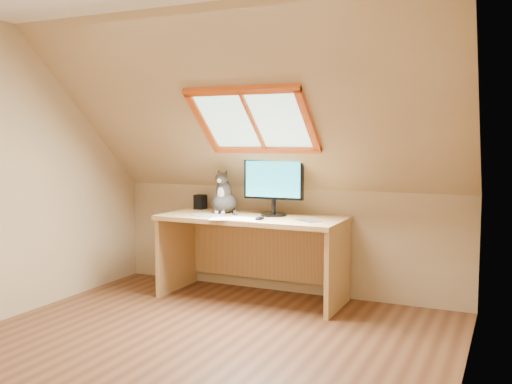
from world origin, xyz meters
The scene contains 10 objects.
ground centered at (0.00, 0.00, 0.00)m, with size 3.50×3.50×0.00m, color brown.
room_shell centered at (0.00, -0.09, 1.43)m, with size 3.52×3.52×2.41m.
desk centered at (-0.17, 1.45, 0.54)m, with size 1.69×0.74×0.77m.
monitor centered at (0.00, 1.47, 1.07)m, with size 0.56×0.24×0.52m.
cat centered at (-0.50, 1.46, 0.92)m, with size 0.24×0.29×0.42m.
desk_speaker centered at (-0.86, 1.63, 0.84)m, with size 0.10×0.10×0.14m, color black.
graphics_tablet centered at (-0.54, 1.22, 0.78)m, with size 0.25×0.18×0.01m, color #B2B2B7.
mouse centered at (0.01, 1.15, 0.79)m, with size 0.06×0.10×0.03m, color black.
papers centered at (-0.19, 1.12, 0.77)m, with size 0.35×0.30×0.01m.
cables centered at (0.30, 1.26, 0.77)m, with size 0.51×0.26×0.01m.
Camera 1 is at (2.00, -3.28, 1.46)m, focal length 40.00 mm.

